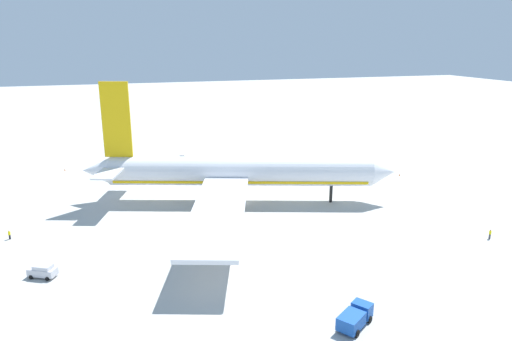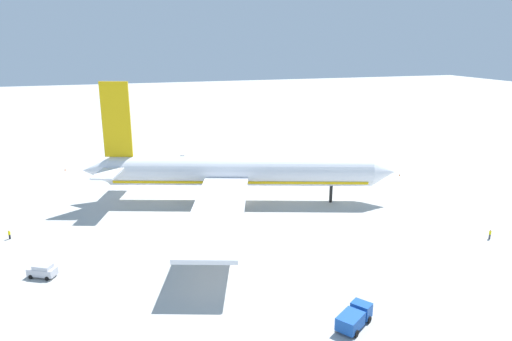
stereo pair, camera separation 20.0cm
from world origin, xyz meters
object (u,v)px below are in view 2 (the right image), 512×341
at_px(service_truck_3, 354,317).
at_px(baggage_cart_1, 182,156).
at_px(airliner, 234,172).
at_px(ground_worker_2, 490,234).
at_px(traffic_cone_1, 400,175).
at_px(ground_worker_3, 9,234).
at_px(traffic_cone_2, 65,169).
at_px(service_van, 42,271).

relative_size(service_truck_3, baggage_cart_1, 1.85).
relative_size(airliner, ground_worker_2, 45.60).
relative_size(ground_worker_2, traffic_cone_1, 3.19).
xyz_separation_m(baggage_cart_1, ground_worker_3, (-38.15, -49.06, 0.14)).
bearing_deg(service_truck_3, traffic_cone_2, 114.75).
height_order(airliner, traffic_cone_2, airliner).
xyz_separation_m(service_truck_3, ground_worker_2, (35.92, 16.18, -0.38)).
bearing_deg(ground_worker_2, service_truck_3, -155.75).
xyz_separation_m(baggage_cart_1, ground_worker_2, (43.46, -74.42, 0.18)).
bearing_deg(ground_worker_2, airliner, 139.61).
bearing_deg(traffic_cone_2, traffic_cone_1, -20.58).
bearing_deg(ground_worker_3, traffic_cone_2, 82.78).
height_order(baggage_cart_1, ground_worker_3, ground_worker_3).
distance_m(airliner, ground_worker_2, 50.68).
bearing_deg(traffic_cone_1, airliner, -172.03).
bearing_deg(ground_worker_3, service_van, -66.14).
distance_m(airliner, baggage_cart_1, 42.55).
distance_m(baggage_cart_1, ground_worker_3, 62.14).
bearing_deg(service_truck_3, ground_worker_2, 24.25).
bearing_deg(ground_worker_2, baggage_cart_1, 120.28).
bearing_deg(ground_worker_3, baggage_cart_1, 52.13).
xyz_separation_m(airliner, traffic_cone_2, (-37.54, 37.87, -6.50)).
relative_size(airliner, traffic_cone_2, 145.54).
bearing_deg(traffic_cone_2, service_truck_3, -65.25).
distance_m(service_truck_3, traffic_cone_1, 70.45).
bearing_deg(ground_worker_2, service_van, 173.29).
relative_size(service_van, traffic_cone_2, 8.13).
distance_m(ground_worker_2, traffic_cone_2, 103.58).
height_order(service_van, baggage_cart_1, service_van).
relative_size(traffic_cone_1, traffic_cone_2, 1.00).
bearing_deg(service_truck_3, traffic_cone_1, 51.67).
height_order(service_van, ground_worker_3, service_van).
height_order(ground_worker_2, ground_worker_3, ground_worker_2).
bearing_deg(baggage_cart_1, airliner, -83.03).
relative_size(baggage_cart_1, traffic_cone_1, 5.89).
bearing_deg(baggage_cart_1, traffic_cone_2, -173.09).
xyz_separation_m(baggage_cart_1, traffic_cone_1, (51.23, -35.35, -0.43)).
xyz_separation_m(ground_worker_2, traffic_cone_1, (7.77, 39.07, -0.62)).
height_order(service_truck_3, ground_worker_2, service_truck_3).
distance_m(service_van, ground_worker_2, 74.76).
height_order(ground_worker_3, traffic_cone_1, ground_worker_3).
xyz_separation_m(service_truck_3, traffic_cone_1, (43.69, 55.26, -1.00)).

